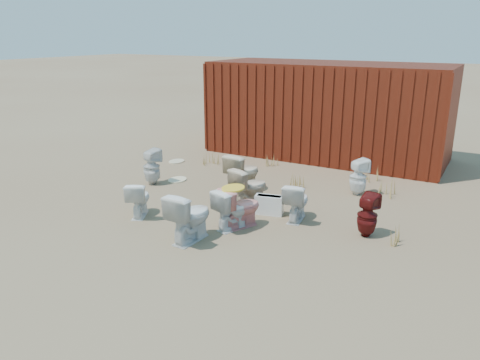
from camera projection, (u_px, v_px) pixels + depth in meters
The scene contains 22 objects.
ground at pixel (223, 219), 8.20m from camera, with size 100.00×100.00×0.00m, color brown.
shipping_container at pixel (327, 110), 12.15m from camera, with size 6.00×2.40×2.40m, color #48170C.
toilet_front_a at pixel (139, 199), 8.25m from camera, with size 0.36×0.63×0.64m, color white.
toilet_front_pink at pixel (241, 207), 7.76m from camera, with size 0.39×0.69×0.71m, color pink.
toilet_front_c at pixel (190, 216), 7.23m from camera, with size 0.45×0.79×0.80m, color silver.
toilet_front_maroon at pixel (367, 215), 7.40m from camera, with size 0.32×0.33×0.71m, color #560F0E.
toilet_front_e at pixel (297, 201), 8.06m from camera, with size 0.38×0.66×0.68m, color silver.
toilet_back_a at pixel (152, 167), 9.97m from camera, with size 0.35×0.36×0.77m, color silver.
toilet_back_beige_left at pixel (243, 173), 9.48m from camera, with size 0.46×0.80×0.82m, color beige.
toilet_back_beige_right at pixel (249, 187), 8.70m from camera, with size 0.42×0.74×0.75m, color beige.
toilet_back_yellowlid at pixel (233, 209), 7.70m from camera, with size 0.39×0.68×0.70m, color white.
toilet_back_e at pixel (358, 177), 9.32m from camera, with size 0.33×0.34×0.74m, color white.
yellow_lid at pixel (233, 188), 7.59m from camera, with size 0.35×0.44×0.03m, color yellow.
loose_tank at pixel (269, 205), 8.36m from camera, with size 0.50×0.20×0.35m, color silver.
loose_lid_near at pixel (177, 180), 10.34m from camera, with size 0.38×0.49×0.02m, color beige.
loose_lid_far at pixel (177, 161), 11.82m from camera, with size 0.36×0.47×0.02m, color #C9BB92.
weed_clump_a at pixel (211, 159), 11.55m from camera, with size 0.36×0.36×0.28m, color olive.
weed_clump_b at pixel (298, 180), 9.85m from camera, with size 0.32×0.32×0.30m, color olive.
weed_clump_c at pixel (389, 188), 9.31m from camera, with size 0.36×0.36×0.34m, color olive.
weed_clump_d at pixel (273, 160), 11.40m from camera, with size 0.30×0.30×0.29m, color olive.
weed_clump_e at pixel (371, 174), 10.27m from camera, with size 0.34×0.34×0.31m, color olive.
weed_clump_f at pixel (402, 237), 7.15m from camera, with size 0.28×0.28×0.27m, color olive.
Camera 1 is at (4.02, -6.47, 3.12)m, focal length 35.00 mm.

